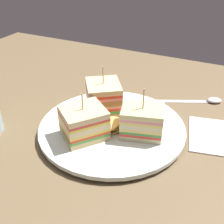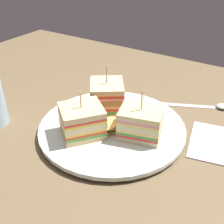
# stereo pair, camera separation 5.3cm
# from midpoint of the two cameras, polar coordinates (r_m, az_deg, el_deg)

# --- Properties ---
(ground_plane) EXTENTS (1.26, 0.88, 0.02)m
(ground_plane) POSITION_cam_midpoint_polar(r_m,az_deg,el_deg) (0.56, -2.71, -4.78)
(ground_plane) COLOR brown
(plate) EXTENTS (0.28, 0.28, 0.01)m
(plate) POSITION_cam_midpoint_polar(r_m,az_deg,el_deg) (0.55, -2.76, -3.28)
(plate) COLOR white
(plate) RESTS_ON ground_plane
(sandwich_wedge_0) EXTENTS (0.10, 0.10, 0.09)m
(sandwich_wedge_0) POSITION_cam_midpoint_polar(r_m,az_deg,el_deg) (0.50, -8.67, -2.27)
(sandwich_wedge_0) COLOR #DCBB7F
(sandwich_wedge_0) RESTS_ON plate
(sandwich_wedge_1) EXTENTS (0.09, 0.08, 0.09)m
(sandwich_wedge_1) POSITION_cam_midpoint_polar(r_m,az_deg,el_deg) (0.51, 3.13, -1.91)
(sandwich_wedge_1) COLOR beige
(sandwich_wedge_1) RESTS_ON plate
(sandwich_wedge_2) EXTENTS (0.10, 0.10, 0.10)m
(sandwich_wedge_2) POSITION_cam_midpoint_polar(r_m,az_deg,el_deg) (0.58, -4.34, 2.96)
(sandwich_wedge_2) COLOR #D6C587
(sandwich_wedge_2) RESTS_ON plate
(chip_pile) EXTENTS (0.06, 0.07, 0.02)m
(chip_pile) POSITION_cam_midpoint_polar(r_m,az_deg,el_deg) (0.53, -2.97, -2.84)
(chip_pile) COLOR #E9C172
(chip_pile) RESTS_ON plate
(spoon) EXTENTS (0.15, 0.08, 0.01)m
(spoon) POSITION_cam_midpoint_polar(r_m,az_deg,el_deg) (0.67, 15.93, 2.19)
(spoon) COLOR silver
(spoon) RESTS_ON ground_plane
(napkin) EXTENTS (0.15, 0.14, 0.01)m
(napkin) POSITION_cam_midpoint_polar(r_m,az_deg,el_deg) (0.56, 19.11, -4.81)
(napkin) COLOR silver
(napkin) RESTS_ON ground_plane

